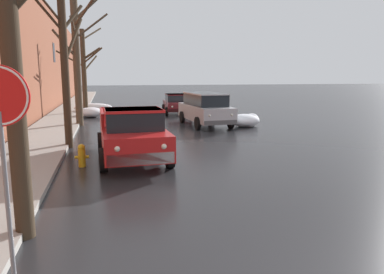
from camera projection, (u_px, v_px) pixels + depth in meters
left_sidewalk_slab at (57, 124)px, 20.10m from camera, size 2.46×80.00×0.14m
brick_townhouse_facade at (18, 50)px, 19.01m from camera, size 0.63×80.00×8.23m
snow_bank_near_corner_left at (90, 113)px, 24.02m from camera, size 1.63×1.41×0.67m
snow_bank_along_left_kerb at (246, 120)px, 19.72m from camera, size 1.70×1.41×0.70m
snow_bank_mid_block_left at (92, 108)px, 27.47m from camera, size 2.84×0.99×0.67m
bare_tree_at_the_corner at (9, 52)px, 5.75m from camera, size 2.42×2.78×6.03m
bare_tree_second_along_sidewalk at (64, 61)px, 13.53m from camera, size 1.94×3.46×6.18m
bare_tree_mid_block at (77, 56)px, 19.45m from camera, size 2.97×2.39×7.41m
bare_tree_far_down_block at (85, 69)px, 26.04m from camera, size 3.22×2.96×6.37m
pickup_truck_red_approaching_near_lane at (132, 134)px, 11.90m from camera, size 2.31×5.00×1.76m
suv_silver_parked_kerbside_close at (205, 108)px, 20.07m from camera, size 2.25×4.91×1.82m
sedan_maroon_parked_kerbside_mid at (176, 103)px, 26.45m from camera, size 2.09×4.18×1.42m
fire_hydrant at (82, 155)px, 11.06m from camera, size 0.42×0.22×0.71m
stop_sign_at_corner at (0, 118)px, 4.42m from camera, size 0.76×0.13×2.92m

